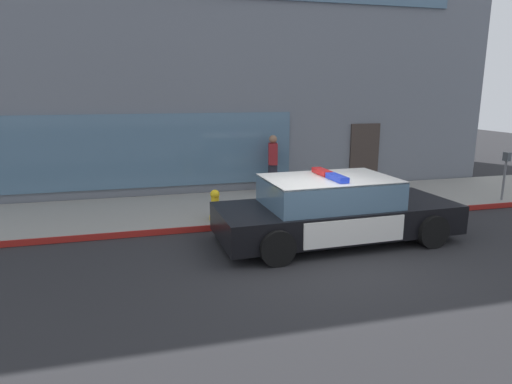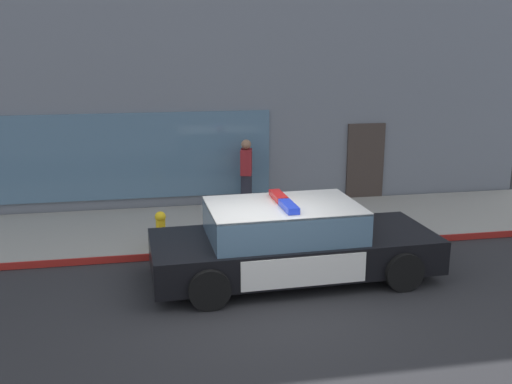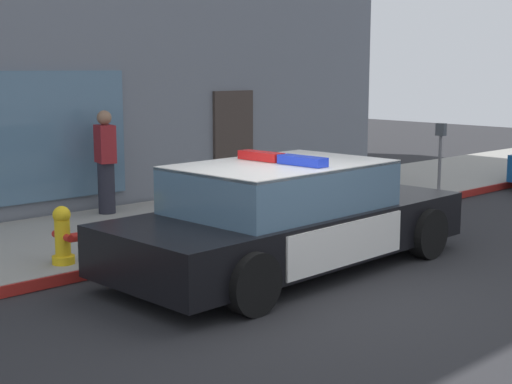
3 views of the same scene
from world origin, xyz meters
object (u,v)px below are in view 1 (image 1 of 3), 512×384
police_cruiser (334,210)px  fire_hydrant (215,205)px  parking_meter (506,167)px  pedestrian_on_sidewalk (273,164)px

police_cruiser → fire_hydrant: police_cruiser is taller
fire_hydrant → police_cruiser: bearing=-36.9°
police_cruiser → parking_meter: (5.80, 1.57, 0.40)m
fire_hydrant → pedestrian_on_sidewalk: 3.29m
police_cruiser → parking_meter: size_ratio=3.83×
pedestrian_on_sidewalk → parking_meter: pedestrian_on_sidewalk is taller
parking_meter → police_cruiser: bearing=-164.9°
police_cruiser → fire_hydrant: bearing=141.0°
police_cruiser → pedestrian_on_sidewalk: size_ratio=3.00×
parking_meter → pedestrian_on_sidewalk: bearing=156.6°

